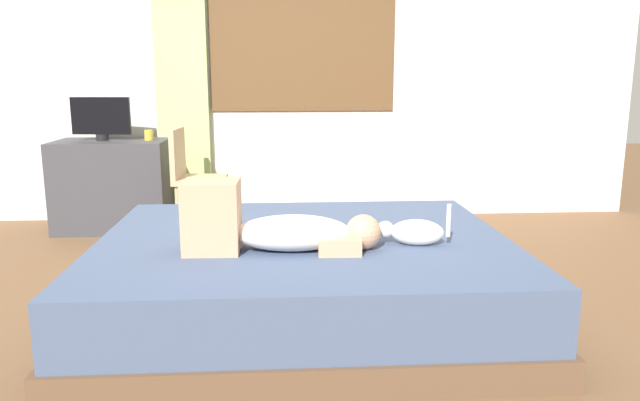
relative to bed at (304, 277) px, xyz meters
name	(u,v)px	position (x,y,z in m)	size (l,w,h in m)	color
ground_plane	(282,311)	(-0.12, 0.05, -0.21)	(16.00, 16.00, 0.00)	brown
back_wall_with_window	(279,53)	(-0.11, 2.37, 1.24)	(6.40, 0.14, 2.90)	silver
bed	(304,277)	(0.00, 0.00, 0.00)	(2.16, 1.80, 0.43)	brown
person_lying	(271,227)	(-0.16, -0.24, 0.33)	(0.94, 0.29, 0.34)	silver
cat	(413,232)	(0.53, -0.19, 0.29)	(0.35, 0.16, 0.21)	silver
desk	(113,185)	(-1.50, 1.98, 0.16)	(0.90, 0.56, 0.74)	#38383D
tv_monitor	(101,118)	(-1.56, 1.98, 0.71)	(0.48, 0.10, 0.35)	black
cup	(148,135)	(-1.19, 1.98, 0.57)	(0.07, 0.07, 0.08)	gold
chair_by_desk	(191,174)	(-0.81, 1.65, 0.30)	(0.40, 0.40, 0.86)	tan
curtain_left	(181,74)	(-0.95, 2.26, 1.06)	(0.44, 0.06, 2.54)	#ADCC75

